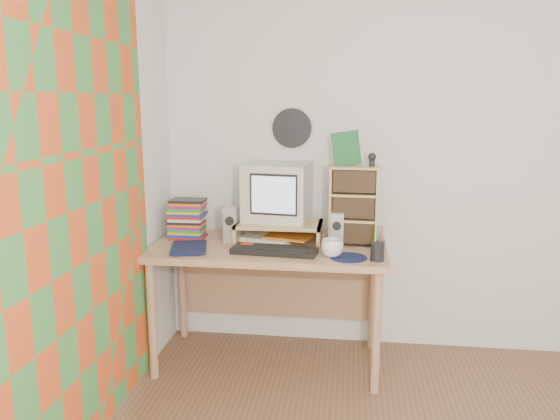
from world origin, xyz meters
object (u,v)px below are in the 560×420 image
(keyboard, at_px, (274,250))
(diary, at_px, (171,246))
(cd_rack, at_px, (354,206))
(desk, at_px, (270,264))
(crt_monitor, at_px, (277,193))
(mug, at_px, (332,248))
(dvd_stack, at_px, (187,215))

(keyboard, relative_size, diary, 1.96)
(keyboard, relative_size, cd_rack, 1.02)
(desk, relative_size, keyboard, 2.89)
(desk, height_order, diary, diary)
(keyboard, bearing_deg, cd_rack, 35.08)
(crt_monitor, distance_m, cd_rack, 0.48)
(desk, height_order, crt_monitor, crt_monitor)
(desk, distance_m, keyboard, 0.28)
(keyboard, height_order, mug, mug)
(mug, bearing_deg, crt_monitor, 136.62)
(mug, height_order, diary, mug)
(keyboard, xyz_separation_m, mug, (0.33, -0.03, 0.03))
(keyboard, xyz_separation_m, diary, (-0.60, -0.02, 0.01))
(desk, xyz_separation_m, diary, (-0.54, -0.24, 0.16))
(cd_rack, distance_m, diary, 1.10)
(cd_rack, distance_m, mug, 0.36)
(crt_monitor, xyz_separation_m, dvd_stack, (-0.56, -0.04, -0.15))
(crt_monitor, height_order, cd_rack, cd_rack)
(crt_monitor, xyz_separation_m, diary, (-0.57, -0.33, -0.27))
(crt_monitor, relative_size, diary, 1.50)
(desk, bearing_deg, crt_monitor, 71.63)
(desk, relative_size, diary, 5.65)
(mug, bearing_deg, keyboard, 175.32)
(crt_monitor, height_order, dvd_stack, crt_monitor)
(desk, height_order, cd_rack, cd_rack)
(crt_monitor, height_order, keyboard, crt_monitor)
(dvd_stack, bearing_deg, mug, -18.39)
(keyboard, distance_m, diary, 0.60)
(diary, bearing_deg, desk, 10.33)
(cd_rack, bearing_deg, crt_monitor, 176.43)
(crt_monitor, bearing_deg, mug, -35.45)
(diary, bearing_deg, crt_monitor, 16.18)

